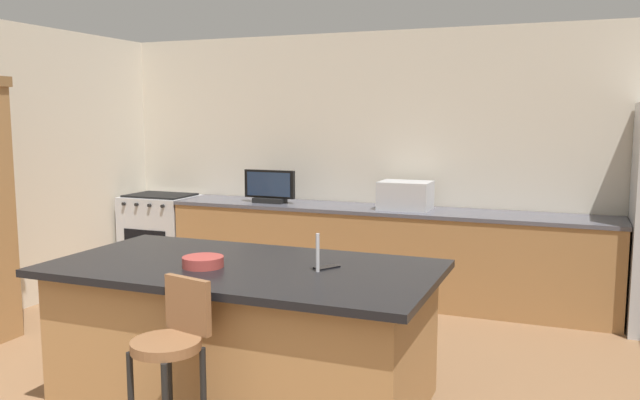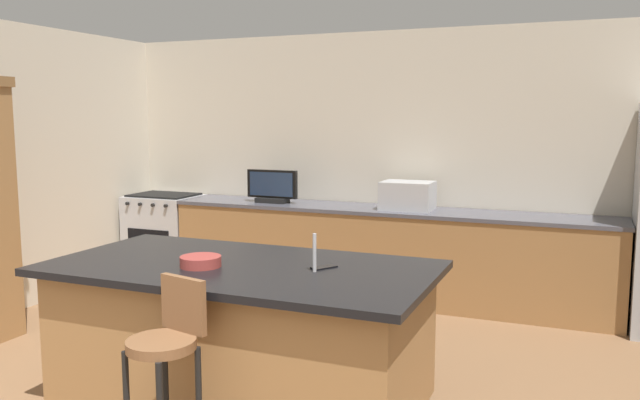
{
  "view_description": "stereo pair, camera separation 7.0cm",
  "coord_description": "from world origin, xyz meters",
  "px_view_note": "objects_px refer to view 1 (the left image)",
  "views": [
    {
      "loc": [
        1.67,
        -1.44,
        1.78
      ],
      "look_at": [
        -0.09,
        2.99,
        1.16
      ],
      "focal_mm": 36.25,
      "sensor_mm": 36.0,
      "label": 1
    },
    {
      "loc": [
        1.73,
        -1.42,
        1.78
      ],
      "look_at": [
        -0.09,
        2.99,
        1.16
      ],
      "focal_mm": 36.25,
      "sensor_mm": 36.0,
      "label": 2
    }
  ],
  "objects_px": {
    "microwave": "(405,195)",
    "kitchen_island": "(244,337)",
    "range_oven": "(161,235)",
    "fruit_bowl": "(203,262)",
    "cell_phone": "(327,267)",
    "bar_stool_center": "(172,360)",
    "tv_monitor": "(270,188)"
  },
  "relations": [
    {
      "from": "microwave",
      "to": "kitchen_island",
      "type": "bearing_deg",
      "value": -96.74
    },
    {
      "from": "microwave",
      "to": "range_oven",
      "type": "bearing_deg",
      "value": -179.98
    },
    {
      "from": "fruit_bowl",
      "to": "cell_phone",
      "type": "distance_m",
      "value": 0.72
    },
    {
      "from": "microwave",
      "to": "bar_stool_center",
      "type": "relative_size",
      "value": 0.49
    },
    {
      "from": "bar_stool_center",
      "to": "kitchen_island",
      "type": "bearing_deg",
      "value": 103.69
    },
    {
      "from": "kitchen_island",
      "to": "range_oven",
      "type": "relative_size",
      "value": 2.5
    },
    {
      "from": "tv_monitor",
      "to": "bar_stool_center",
      "type": "distance_m",
      "value": 3.55
    },
    {
      "from": "tv_monitor",
      "to": "cell_phone",
      "type": "relative_size",
      "value": 3.66
    },
    {
      "from": "kitchen_island",
      "to": "bar_stool_center",
      "type": "height_order",
      "value": "bar_stool_center"
    },
    {
      "from": "microwave",
      "to": "cell_phone",
      "type": "xyz_separation_m",
      "value": [
        0.18,
        -2.54,
        -0.12
      ]
    },
    {
      "from": "kitchen_island",
      "to": "microwave",
      "type": "xyz_separation_m",
      "value": [
        0.31,
        2.65,
        0.57
      ]
    },
    {
      "from": "microwave",
      "to": "bar_stool_center",
      "type": "xyz_separation_m",
      "value": [
        -0.31,
        -3.4,
        -0.44
      ]
    },
    {
      "from": "bar_stool_center",
      "to": "cell_phone",
      "type": "xyz_separation_m",
      "value": [
        0.48,
        0.86,
        0.32
      ]
    },
    {
      "from": "tv_monitor",
      "to": "fruit_bowl",
      "type": "distance_m",
      "value": 2.89
    },
    {
      "from": "range_oven",
      "to": "bar_stool_center",
      "type": "xyz_separation_m",
      "value": [
        2.48,
        -3.4,
        0.13
      ]
    },
    {
      "from": "microwave",
      "to": "bar_stool_center",
      "type": "height_order",
      "value": "microwave"
    },
    {
      "from": "bar_stool_center",
      "to": "fruit_bowl",
      "type": "bearing_deg",
      "value": 120.59
    },
    {
      "from": "range_oven",
      "to": "fruit_bowl",
      "type": "xyz_separation_m",
      "value": [
        2.29,
        -2.79,
        0.48
      ]
    },
    {
      "from": "kitchen_island",
      "to": "bar_stool_center",
      "type": "xyz_separation_m",
      "value": [
        0.01,
        -0.75,
        0.13
      ]
    },
    {
      "from": "kitchen_island",
      "to": "microwave",
      "type": "height_order",
      "value": "microwave"
    },
    {
      "from": "microwave",
      "to": "tv_monitor",
      "type": "height_order",
      "value": "tv_monitor"
    },
    {
      "from": "kitchen_island",
      "to": "bar_stool_center",
      "type": "relative_size",
      "value": 2.33
    },
    {
      "from": "bar_stool_center",
      "to": "cell_phone",
      "type": "relative_size",
      "value": 6.55
    },
    {
      "from": "fruit_bowl",
      "to": "bar_stool_center",
      "type": "bearing_deg",
      "value": -72.51
    },
    {
      "from": "tv_monitor",
      "to": "cell_phone",
      "type": "height_order",
      "value": "tv_monitor"
    },
    {
      "from": "tv_monitor",
      "to": "fruit_bowl",
      "type": "xyz_separation_m",
      "value": [
        0.91,
        -2.74,
        -0.11
      ]
    },
    {
      "from": "microwave",
      "to": "cell_phone",
      "type": "relative_size",
      "value": 3.2
    },
    {
      "from": "microwave",
      "to": "bar_stool_center",
      "type": "bearing_deg",
      "value": -95.14
    },
    {
      "from": "microwave",
      "to": "cell_phone",
      "type": "distance_m",
      "value": 2.55
    },
    {
      "from": "kitchen_island",
      "to": "tv_monitor",
      "type": "relative_size",
      "value": 4.18
    },
    {
      "from": "bar_stool_center",
      "to": "tv_monitor",
      "type": "bearing_deg",
      "value": 121.34
    },
    {
      "from": "kitchen_island",
      "to": "range_oven",
      "type": "height_order",
      "value": "range_oven"
    }
  ]
}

